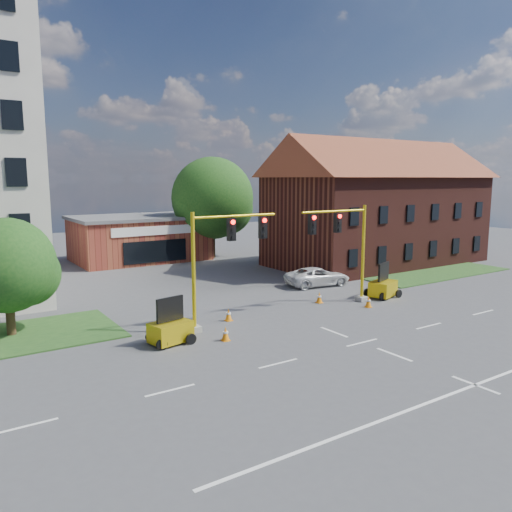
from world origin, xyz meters
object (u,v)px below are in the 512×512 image
trailer_west (171,330)px  pickup_white (318,276)px  trailer_east (383,287)px  signal_mast_east (344,243)px  signal_mast_west (222,254)px

trailer_west → pickup_white: trailer_west is taller
trailer_east → pickup_white: bearing=83.4°
pickup_white → trailer_west: bearing=121.5°
trailer_east → signal_mast_east: bearing=160.0°
signal_mast_west → trailer_east: (12.32, -0.00, -3.22)m
pickup_white → signal_mast_east: bearing=163.9°
signal_mast_west → trailer_west: bearing=-163.9°
signal_mast_west → trailer_east: signal_mast_west is taller
signal_mast_east → pickup_white: bearing=65.6°
trailer_west → trailer_east: bearing=-8.1°
signal_mast_east → trailer_west: size_ratio=2.85×
signal_mast_west → trailer_east: size_ratio=2.72×
signal_mast_west → signal_mast_east: size_ratio=1.00×
signal_mast_east → pickup_white: 6.59m
signal_mast_east → trailer_west: 12.59m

